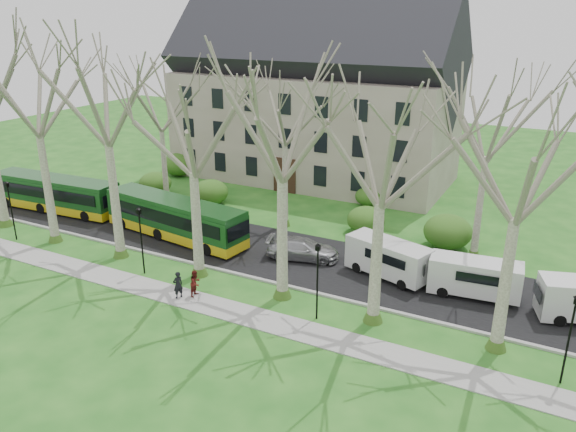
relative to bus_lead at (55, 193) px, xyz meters
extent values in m
plane|color=#1E5C1A|center=(20.36, -4.78, -1.51)|extent=(120.00, 120.00, 0.00)
cube|color=gray|center=(20.36, -7.28, -1.48)|extent=(70.00, 2.00, 0.06)
cube|color=black|center=(20.36, 0.72, -1.48)|extent=(80.00, 8.00, 0.06)
cube|color=#A5A39E|center=(20.36, -3.28, -1.44)|extent=(80.00, 0.25, 0.14)
cube|color=gray|center=(14.36, 19.22, 3.49)|extent=(26.00, 12.00, 10.00)
cylinder|color=black|center=(2.36, -5.78, 0.49)|extent=(0.10, 0.10, 4.00)
cube|color=black|center=(2.36, -5.78, 2.64)|extent=(0.22, 0.22, 0.30)
cylinder|color=black|center=(14.36, -5.78, 0.49)|extent=(0.10, 0.10, 4.00)
cube|color=black|center=(14.36, -5.78, 2.64)|extent=(0.22, 0.22, 0.30)
cylinder|color=black|center=(26.36, -5.78, 0.49)|extent=(0.10, 0.10, 4.00)
cube|color=black|center=(26.36, -5.78, 2.64)|extent=(0.22, 0.22, 0.30)
cylinder|color=black|center=(38.36, -5.78, 0.49)|extent=(0.10, 0.10, 4.00)
ellipsoid|color=#255017|center=(4.36, 7.22, -0.51)|extent=(2.60, 2.60, 2.00)
ellipsoid|color=#255017|center=(10.36, 7.22, -0.51)|extent=(2.60, 2.60, 2.00)
ellipsoid|color=#255017|center=(24.36, 7.22, -0.51)|extent=(2.60, 2.60, 2.00)
ellipsoid|color=#255017|center=(30.36, 7.22, -0.51)|extent=(2.60, 2.60, 2.00)
ellipsoid|color=#255017|center=(2.36, 13.22, -0.51)|extent=(2.60, 2.60, 2.00)
ellipsoid|color=#255017|center=(22.36, 13.22, -0.51)|extent=(2.60, 2.60, 2.00)
imported|color=#A4A5A9|center=(22.31, 0.76, -0.76)|extent=(5.12, 3.14, 1.39)
imported|color=black|center=(18.36, -7.43, -0.64)|extent=(0.60, 0.70, 1.64)
imported|color=#561713|center=(19.09, -6.73, -0.67)|extent=(0.62, 0.78, 1.58)
camera|label=1|loc=(37.27, -29.98, 14.14)|focal=35.00mm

